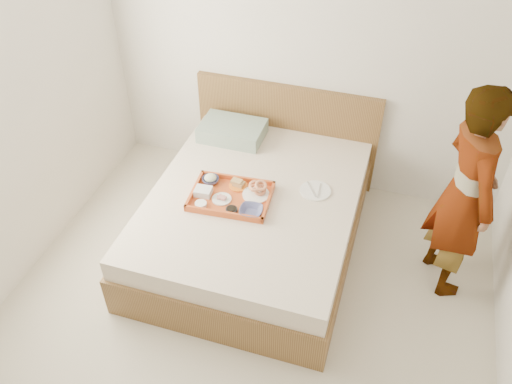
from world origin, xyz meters
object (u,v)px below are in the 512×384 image
object	(u,v)px
bed	(254,219)
person	(465,194)
tray	(231,196)
dinner_plate	(315,191)

from	to	relation	value
bed	person	world-z (taller)	person
tray	person	size ratio (longest dim) A/B	0.36
bed	tray	xyz separation A→B (m)	(-0.15, -0.10, 0.29)
tray	dinner_plate	xyz separation A→B (m)	(0.59, 0.28, -0.02)
bed	person	distance (m)	1.59
bed	tray	world-z (taller)	tray
bed	person	bearing A→B (deg)	3.85
bed	dinner_plate	size ratio (longest dim) A/B	8.31
dinner_plate	person	size ratio (longest dim) A/B	0.14
bed	dinner_plate	xyz separation A→B (m)	(0.44, 0.18, 0.27)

